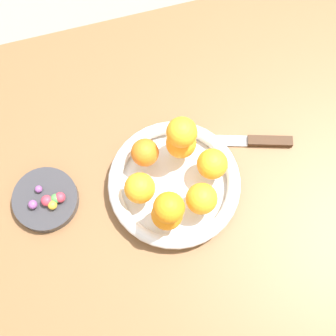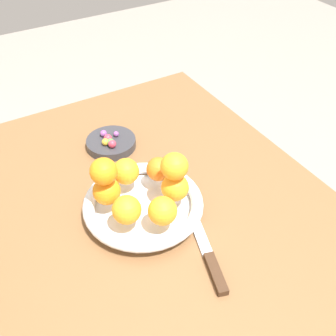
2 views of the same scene
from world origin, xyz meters
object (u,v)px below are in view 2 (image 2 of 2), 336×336
candy_ball_5 (104,133)px  orange_1 (175,187)px  candy_dish (111,143)px  candy_ball_4 (111,144)px  orange_0 (163,211)px  candy_ball_3 (105,142)px  orange_7 (174,166)px  orange_4 (107,191)px  knife (206,249)px  candy_ball_1 (109,143)px  candy_ball_0 (116,134)px  dining_table (167,250)px  orange_2 (158,169)px  fruit_bowl (143,205)px  orange_5 (127,210)px  orange_3 (126,171)px  candy_ball_2 (109,138)px  orange_6 (104,171)px

candy_ball_5 → orange_1: bearing=-174.0°
candy_dish → candy_ball_4: 0.04m
orange_0 → candy_ball_3: 0.31m
orange_7 → orange_4: bearing=64.1°
orange_0 → knife: size_ratio=0.23×
orange_7 → candy_ball_1: (0.25, 0.03, -0.10)m
orange_4 → candy_ball_0: orange_4 is taller
dining_table → knife: knife is taller
orange_1 → orange_7: orange_7 is taller
orange_2 → candy_ball_0: bearing=1.5°
fruit_bowl → dining_table: bearing=-152.4°
fruit_bowl → orange_2: (0.04, -0.06, 0.05)m
orange_2 → dining_table: bearing=160.5°
dining_table → orange_5: size_ratio=18.71×
orange_4 → orange_3: bearing=-59.8°
candy_ball_0 → candy_ball_5: candy_ball_5 is taller
candy_ball_0 → candy_ball_2: 0.03m
orange_0 → candy_ball_5: orange_0 is taller
orange_5 → candy_ball_5: (0.31, -0.08, -0.04)m
orange_0 → orange_6: (0.10, 0.07, 0.06)m
candy_ball_1 → knife: candy_ball_1 is taller
orange_1 → orange_4: bearing=64.1°
candy_ball_4 → orange_7: bearing=-172.0°
orange_3 → orange_6: size_ratio=1.05×
orange_2 → candy_ball_3: bearing=12.8°
orange_7 → candy_ball_4: bearing=8.0°
candy_dish → orange_3: orange_3 is taller
orange_2 → candy_ball_3: size_ratio=2.96×
orange_4 → orange_2: bearing=-85.8°
orange_3 → candy_ball_3: (0.17, -0.02, -0.04)m
candy_ball_5 → fruit_bowl: bearing=173.9°
orange_0 → orange_1: size_ratio=1.00×
candy_ball_1 → orange_2: bearing=-168.7°
orange_4 → candy_ball_1: orange_4 is taller
orange_2 → orange_4: orange_4 is taller
orange_4 → dining_table: bearing=-132.2°
orange_3 → knife: orange_3 is taller
candy_ball_0 → knife: (-0.41, -0.00, -0.02)m
orange_6 → knife: orange_6 is taller
orange_1 → knife: bearing=178.8°
fruit_bowl → candy_ball_0: bearing=-12.3°
orange_3 → orange_7: orange_7 is taller
candy_ball_0 → orange_3: bearing=162.2°
candy_ball_2 → knife: candy_ball_2 is taller
orange_3 → candy_ball_3: 0.17m
candy_ball_2 → candy_ball_0: bearing=-64.4°
candy_ball_3 → candy_ball_5: same height
candy_ball_0 → candy_ball_1: size_ratio=0.75×
orange_2 → candy_ball_5: size_ratio=3.02×
candy_ball_1 → candy_ball_5: 0.04m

